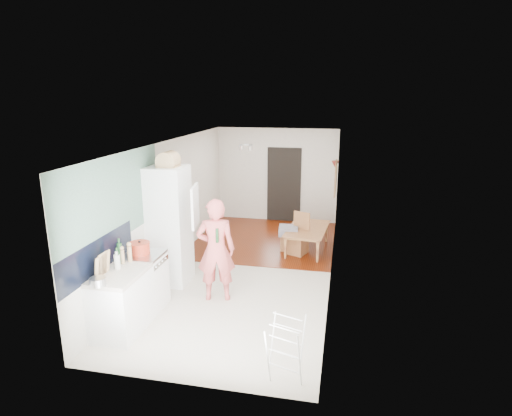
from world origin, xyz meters
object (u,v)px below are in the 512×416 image
(dining_chair, at_px, (297,234))
(dining_table, at_px, (308,241))
(person, at_px, (216,241))
(drying_rack, at_px, (285,350))
(stool, at_px, (288,242))

(dining_chair, bearing_deg, dining_table, 71.76)
(person, height_order, drying_rack, person)
(dining_table, relative_size, drying_rack, 1.62)
(person, height_order, dining_table, person)
(person, bearing_deg, dining_chair, -129.25)
(person, xyz_separation_m, dining_table, (1.31, 2.62, -0.81))
(person, relative_size, dining_chair, 2.28)
(dining_chair, height_order, drying_rack, dining_chair)
(person, xyz_separation_m, stool, (0.87, 2.52, -0.84))
(dining_table, distance_m, stool, 0.46)
(person, height_order, dining_chair, person)
(person, bearing_deg, drying_rack, 113.23)
(person, bearing_deg, stool, -123.28)
(stool, bearing_deg, drying_rack, -82.76)
(dining_chair, relative_size, drying_rack, 1.17)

